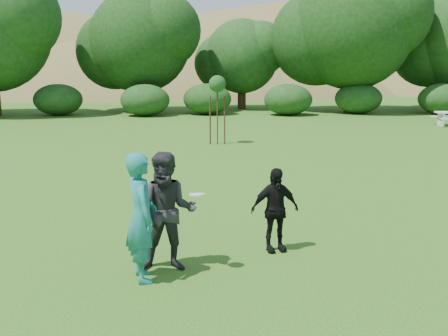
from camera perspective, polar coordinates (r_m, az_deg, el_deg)
The scene contains 8 objects.
ground at distance 9.92m, azimuth 1.08°, elevation -9.57°, with size 120.00×120.00×0.00m, color #19470C.
player_teal at distance 8.98m, azimuth -8.39°, elevation -4.97°, with size 0.75×0.49×2.07m, color #19746F.
player_grey at distance 9.34m, azimuth -5.76°, elevation -4.46°, with size 0.98×0.76×2.01m, color #2A2A2D.
player_black at distance 10.31m, azimuth 5.18°, elevation -4.25°, with size 0.92×0.38×1.56m, color black.
frisbee at distance 9.08m, azimuth -2.73°, elevation -2.71°, with size 0.27×0.27×0.06m.
sapling at distance 23.26m, azimuth -0.68°, elevation 8.35°, with size 0.70×0.70×2.85m.
hillside at distance 79.23m, azimuth -3.32°, elevation -0.31°, with size 150.00×72.00×52.00m.
tree_row at distance 38.18m, azimuth 2.53°, elevation 13.04°, with size 53.92×10.38×9.62m.
Camera 1 is at (-0.76, -9.26, 3.48)m, focal length 45.00 mm.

